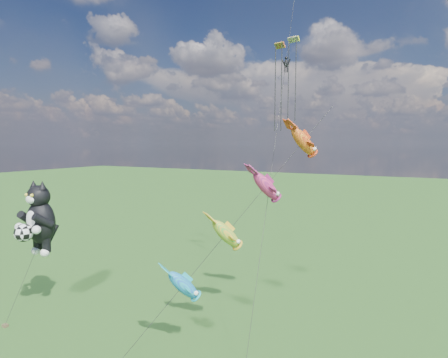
% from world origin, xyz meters
% --- Properties ---
extents(ground, '(300.00, 300.00, 0.00)m').
position_xyz_m(ground, '(0.00, 0.00, 0.00)').
color(ground, '#154310').
extents(cat_kite_rig, '(2.73, 4.29, 10.80)m').
position_xyz_m(cat_kite_rig, '(-0.46, 0.02, 7.85)').
color(cat_kite_rig, brown).
rests_on(cat_kite_rig, ground).
extents(fish_windsock_rig, '(10.16, 12.46, 16.42)m').
position_xyz_m(fish_windsock_rig, '(15.69, 3.88, 9.22)').
color(fish_windsock_rig, brown).
rests_on(fish_windsock_rig, ground).
extents(parafoil_rig, '(3.69, 17.25, 27.01)m').
position_xyz_m(parafoil_rig, '(14.76, 14.19, 20.04)').
color(parafoil_rig, brown).
rests_on(parafoil_rig, ground).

